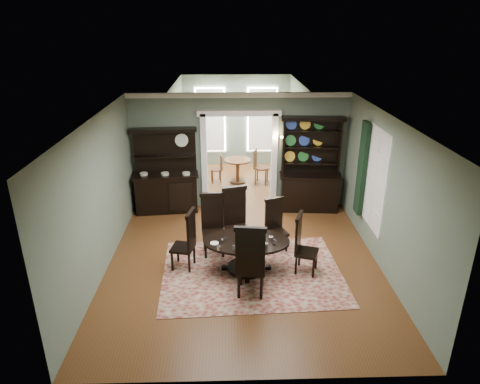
# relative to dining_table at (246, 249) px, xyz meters

# --- Properties ---
(room) EXTENTS (5.51, 6.01, 3.01)m
(room) POSITION_rel_dining_table_xyz_m (-0.05, 0.23, 1.11)
(room) COLOR brown
(room) RESTS_ON ground
(parlor) EXTENTS (3.51, 3.50, 3.01)m
(parlor) POSITION_rel_dining_table_xyz_m (-0.05, 5.72, 1.05)
(parlor) COLOR brown
(parlor) RESTS_ON ground
(doorway_trim) EXTENTS (2.08, 0.25, 2.57)m
(doorway_trim) POSITION_rel_dining_table_xyz_m (-0.05, 3.19, 1.15)
(doorway_trim) COLOR white
(doorway_trim) RESTS_ON floor
(right_window) EXTENTS (0.15, 1.47, 2.12)m
(right_window) POSITION_rel_dining_table_xyz_m (2.64, 1.12, 1.14)
(right_window) COLOR white
(right_window) RESTS_ON wall_right
(wall_sconce) EXTENTS (0.27, 0.21, 0.21)m
(wall_sconce) POSITION_rel_dining_table_xyz_m (0.90, 3.03, 1.42)
(wall_sconce) COLOR gold
(wall_sconce) RESTS_ON back_wall_right
(rug) EXTENTS (3.61, 2.79, 0.01)m
(rug) POSITION_rel_dining_table_xyz_m (0.11, -0.09, -0.46)
(rug) COLOR maroon
(rug) RESTS_ON floor
(dining_table) EXTENTS (1.74, 1.65, 0.67)m
(dining_table) POSITION_rel_dining_table_xyz_m (0.00, 0.00, 0.00)
(dining_table) COLOR black
(dining_table) RESTS_ON rug
(centerpiece) EXTENTS (1.28, 0.82, 0.21)m
(centerpiece) POSITION_rel_dining_table_xyz_m (-0.02, 0.02, 0.26)
(centerpiece) COLOR silver
(centerpiece) RESTS_ON dining_table
(chair_far_left) EXTENTS (0.53, 0.51, 1.32)m
(chair_far_left) POSITION_rel_dining_table_xyz_m (-0.67, 0.77, 0.23)
(chair_far_left) COLOR black
(chair_far_left) RESTS_ON rug
(chair_far_mid) EXTENTS (0.63, 0.61, 1.40)m
(chair_far_mid) POSITION_rel_dining_table_xyz_m (-0.18, 0.91, 0.27)
(chair_far_mid) COLOR black
(chair_far_mid) RESTS_ON rug
(chair_far_right) EXTENTS (0.54, 0.52, 1.15)m
(chair_far_right) POSITION_rel_dining_table_xyz_m (0.66, 0.88, 0.14)
(chair_far_right) COLOR black
(chair_far_right) RESTS_ON rug
(chair_end_left) EXTENTS (0.53, 0.55, 1.26)m
(chair_end_left) POSITION_rel_dining_table_xyz_m (-1.15, 0.12, 0.19)
(chair_end_left) COLOR black
(chair_end_left) RESTS_ON rug
(chair_end_right) EXTENTS (0.56, 0.57, 1.22)m
(chair_end_right) POSITION_rel_dining_table_xyz_m (1.08, -0.07, 0.18)
(chair_end_right) COLOR black
(chair_end_right) RESTS_ON rug
(chair_near) EXTENTS (0.59, 0.57, 1.45)m
(chair_near) POSITION_rel_dining_table_xyz_m (0.04, -0.88, 0.30)
(chair_near) COLOR black
(chair_near) RESTS_ON rug
(sideboard) EXTENTS (1.69, 0.74, 2.17)m
(sideboard) POSITION_rel_dining_table_xyz_m (-1.93, 2.93, 0.29)
(sideboard) COLOR black
(sideboard) RESTS_ON floor
(welsh_dresser) EXTENTS (1.60, 0.69, 2.43)m
(welsh_dresser) POSITION_rel_dining_table_xyz_m (1.76, 2.92, 0.42)
(welsh_dresser) COLOR black
(welsh_dresser) RESTS_ON floor
(parlor_table) EXTENTS (0.80, 0.80, 0.74)m
(parlor_table) POSITION_rel_dining_table_xyz_m (-0.05, 4.88, 0.02)
(parlor_table) COLOR #552D18
(parlor_table) RESTS_ON parlor_floor
(parlor_chair_left) EXTENTS (0.37, 0.36, 0.84)m
(parlor_chair_left) POSITION_rel_dining_table_xyz_m (-0.64, 5.00, -0.02)
(parlor_chair_left) COLOR #552D18
(parlor_chair_left) RESTS_ON parlor_floor
(parlor_chair_right) EXTENTS (0.48, 0.47, 1.05)m
(parlor_chair_right) POSITION_rel_dining_table_xyz_m (0.60, 4.83, 0.10)
(parlor_chair_right) COLOR #552D18
(parlor_chair_right) RESTS_ON parlor_floor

